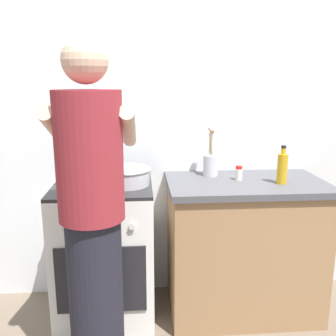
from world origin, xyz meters
name	(u,v)px	position (x,y,z in m)	size (l,w,h in m)	color
ground	(162,325)	(0.00, 0.00, 0.00)	(6.00, 6.00, 0.00)	#6B5B4C
back_wall	(185,120)	(0.20, 0.50, 1.25)	(3.20, 0.10, 2.50)	silver
countertop	(243,246)	(0.55, 0.15, 0.45)	(1.00, 0.60, 0.90)	#99724C
stove_range	(106,252)	(-0.35, 0.15, 0.45)	(0.60, 0.62, 0.90)	white
pot	(78,177)	(-0.49, 0.11, 0.96)	(0.26, 0.20, 0.12)	#B2B2B7
mixing_bowl	(125,176)	(-0.21, 0.12, 0.96)	(0.31, 0.31, 0.10)	#B7B7BC
utensil_crock	(211,161)	(0.35, 0.31, 1.00)	(0.10, 0.10, 0.33)	silver
spice_bottle	(239,173)	(0.51, 0.17, 0.94)	(0.04, 0.04, 0.09)	silver
oil_bottle	(282,168)	(0.75, 0.08, 1.00)	(0.06, 0.06, 0.24)	gold
person	(93,226)	(-0.34, -0.44, 0.86)	(0.41, 0.50, 1.70)	black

